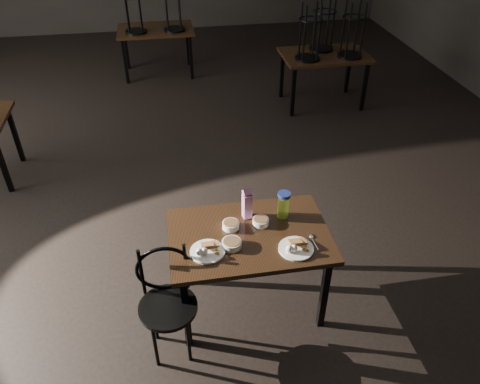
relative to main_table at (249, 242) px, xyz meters
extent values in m
plane|color=black|center=(-0.78, 1.59, -0.67)|extent=(12.00, 12.00, 0.00)
cube|color=black|center=(0.00, 0.00, 0.06)|extent=(1.20, 0.80, 0.04)
cube|color=black|center=(-0.52, -0.32, -0.32)|extent=(0.05, 0.05, 0.71)
cube|color=black|center=(0.52, -0.32, -0.32)|extent=(0.05, 0.05, 0.71)
cube|color=black|center=(-0.52, 0.32, -0.32)|extent=(0.05, 0.05, 0.71)
cube|color=black|center=(0.52, 0.32, -0.32)|extent=(0.05, 0.05, 0.71)
cylinder|color=white|center=(-0.33, -0.14, 0.09)|extent=(0.25, 0.25, 0.02)
cube|color=olive|center=(-0.32, -0.10, 0.14)|extent=(0.09, 0.09, 0.04)
cube|color=olive|center=(-0.29, -0.10, 0.14)|extent=(0.11, 0.11, 0.03)
ellipsoid|color=white|center=(-0.39, -0.18, 0.12)|extent=(0.05, 0.05, 0.06)
ellipsoid|color=white|center=(-0.35, -0.18, 0.12)|extent=(0.05, 0.05, 0.06)
cylinder|color=white|center=(0.30, -0.22, 0.09)|extent=(0.25, 0.25, 0.02)
cube|color=olive|center=(0.30, -0.18, 0.14)|extent=(0.09, 0.09, 0.04)
cube|color=olive|center=(0.33, -0.18, 0.14)|extent=(0.11, 0.11, 0.03)
ellipsoid|color=white|center=(0.24, -0.25, 0.12)|extent=(0.05, 0.05, 0.06)
ellipsoid|color=white|center=(0.27, -0.25, 0.12)|extent=(0.05, 0.05, 0.06)
cylinder|color=white|center=(-0.12, 0.10, 0.10)|extent=(0.13, 0.13, 0.05)
cylinder|color=brown|center=(-0.12, 0.10, 0.12)|extent=(0.11, 0.11, 0.01)
cylinder|color=white|center=(0.11, 0.10, 0.10)|extent=(0.12, 0.12, 0.05)
cylinder|color=brown|center=(0.11, 0.10, 0.12)|extent=(0.11, 0.11, 0.01)
cylinder|color=white|center=(-0.15, -0.11, 0.10)|extent=(0.14, 0.14, 0.05)
cylinder|color=brown|center=(-0.15, -0.11, 0.12)|extent=(0.12, 0.12, 0.01)
cube|color=#8A196C|center=(0.02, 0.21, 0.18)|extent=(0.08, 0.08, 0.21)
cube|color=#8A196C|center=(0.02, 0.21, 0.31)|extent=(0.08, 0.08, 0.07)
cylinder|color=#A4D33E|center=(0.30, 0.17, 0.17)|extent=(0.12, 0.12, 0.19)
cylinder|color=navy|center=(0.30, 0.17, 0.28)|extent=(0.13, 0.13, 0.03)
ellipsoid|color=silver|center=(0.45, -0.10, 0.08)|extent=(0.04, 0.05, 0.01)
cube|color=silver|center=(0.45, -0.20, 0.08)|extent=(0.02, 0.12, 0.00)
cylinder|color=black|center=(-0.64, -0.35, -0.20)|extent=(0.42, 0.42, 0.03)
torus|color=black|center=(-0.64, -0.17, 0.01)|extent=(0.40, 0.03, 0.40)
cylinder|color=black|center=(-0.52, -0.23, -0.44)|extent=(0.03, 0.03, 0.47)
cylinder|color=black|center=(-0.76, -0.23, -0.44)|extent=(0.03, 0.03, 0.47)
cylinder|color=black|center=(-0.76, -0.47, -0.44)|extent=(0.03, 0.03, 0.47)
cylinder|color=black|center=(-0.52, -0.47, -0.44)|extent=(0.03, 0.03, 0.47)
cube|color=black|center=(-2.30, 2.00, -0.32)|extent=(0.05, 0.05, 0.71)
cube|color=black|center=(-2.30, 2.64, -0.32)|extent=(0.05, 0.05, 0.71)
cube|color=black|center=(1.76, 3.56, 0.06)|extent=(1.20, 0.80, 0.04)
cube|color=black|center=(1.24, 3.24, -0.32)|extent=(0.05, 0.05, 0.71)
cube|color=black|center=(2.28, 3.24, -0.32)|extent=(0.05, 0.05, 0.71)
cube|color=black|center=(1.24, 3.88, -0.32)|extent=(0.05, 0.05, 0.71)
cube|color=black|center=(2.28, 3.88, -0.32)|extent=(0.05, 0.05, 0.71)
cylinder|color=black|center=(1.46, 3.41, 0.09)|extent=(0.34, 0.34, 0.03)
torus|color=black|center=(1.46, 3.41, 0.59)|extent=(0.32, 0.32, 0.02)
cylinder|color=black|center=(1.56, 3.51, 0.46)|extent=(0.03, 0.03, 0.70)
cylinder|color=black|center=(1.36, 3.51, 0.46)|extent=(0.03, 0.03, 0.70)
cylinder|color=black|center=(1.36, 3.31, 0.46)|extent=(0.03, 0.03, 0.70)
cylinder|color=black|center=(1.56, 3.31, 0.46)|extent=(0.03, 0.03, 0.70)
cylinder|color=black|center=(2.06, 3.41, 0.09)|extent=(0.34, 0.34, 0.03)
torus|color=black|center=(2.06, 3.41, 0.59)|extent=(0.32, 0.32, 0.02)
cylinder|color=black|center=(2.16, 3.51, 0.46)|extent=(0.03, 0.03, 0.70)
cylinder|color=black|center=(1.96, 3.51, 0.46)|extent=(0.03, 0.03, 0.70)
cylinder|color=black|center=(1.96, 3.31, 0.46)|extent=(0.03, 0.03, 0.70)
cylinder|color=black|center=(2.16, 3.31, 0.46)|extent=(0.03, 0.03, 0.70)
cylinder|color=black|center=(1.76, 3.74, 0.09)|extent=(0.34, 0.34, 0.03)
torus|color=black|center=(1.76, 3.74, 0.59)|extent=(0.32, 0.32, 0.02)
cylinder|color=black|center=(1.86, 3.84, 0.46)|extent=(0.03, 0.03, 0.70)
cylinder|color=black|center=(1.66, 3.84, 0.46)|extent=(0.03, 0.03, 0.70)
cylinder|color=black|center=(1.66, 3.64, 0.46)|extent=(0.03, 0.03, 0.70)
cylinder|color=black|center=(1.86, 3.64, 0.46)|extent=(0.03, 0.03, 0.70)
cube|color=black|center=(-0.56, 5.14, 0.06)|extent=(1.20, 0.80, 0.04)
cube|color=black|center=(-1.08, 4.82, -0.32)|extent=(0.05, 0.05, 0.71)
cube|color=black|center=(-0.04, 4.82, -0.32)|extent=(0.05, 0.05, 0.71)
cube|color=black|center=(-1.08, 5.46, -0.32)|extent=(0.05, 0.05, 0.71)
cube|color=black|center=(-0.04, 5.46, -0.32)|extent=(0.05, 0.05, 0.71)
cylinder|color=black|center=(-0.86, 4.99, 0.09)|extent=(0.34, 0.34, 0.03)
cylinder|color=black|center=(-0.76, 5.09, 0.46)|extent=(0.03, 0.03, 0.70)
cylinder|color=black|center=(-0.95, 5.09, 0.46)|extent=(0.03, 0.03, 0.70)
cylinder|color=black|center=(-0.95, 4.89, 0.46)|extent=(0.03, 0.03, 0.70)
cylinder|color=black|center=(-0.76, 4.89, 0.46)|extent=(0.03, 0.03, 0.70)
cylinder|color=black|center=(-0.26, 4.99, 0.09)|extent=(0.34, 0.34, 0.03)
cylinder|color=black|center=(-0.16, 5.09, 0.46)|extent=(0.03, 0.03, 0.70)
cylinder|color=black|center=(-0.35, 5.09, 0.46)|extent=(0.03, 0.03, 0.70)
cylinder|color=black|center=(-0.35, 4.89, 0.46)|extent=(0.03, 0.03, 0.70)
cylinder|color=black|center=(-0.16, 4.89, 0.46)|extent=(0.03, 0.03, 0.70)
camera|label=1|loc=(-0.51, -2.57, 2.38)|focal=35.00mm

